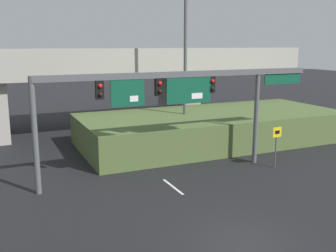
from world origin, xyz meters
TOP-DOWN VIEW (x-y plane):
  - ground_plane at (0.00, 0.00)m, footprint 160.00×160.00m
  - lane_markings at (0.00, 10.61)m, footprint 0.14×28.44m
  - signal_gantry at (1.10, 8.10)m, footprint 16.32×0.44m
  - speed_limit_sign at (6.86, 6.64)m, footprint 0.60×0.11m
  - highway_light_pole_near at (4.64, 14.23)m, footprint 0.70×0.36m
  - overpass_bridge at (0.00, 22.10)m, footprint 37.07×8.09m
  - grass_embankment at (6.73, 13.77)m, footprint 19.52×8.46m
  - parked_sedan_near_right at (10.86, 11.74)m, footprint 4.96×2.79m

SIDE VIEW (x-z plane):
  - ground_plane at x=0.00m, z-range 0.00..0.00m
  - lane_markings at x=0.00m, z-range 0.00..0.01m
  - parked_sedan_near_right at x=10.86m, z-range -0.05..1.37m
  - grass_embankment at x=6.73m, z-range 0.00..2.20m
  - speed_limit_sign at x=6.86m, z-range 0.38..2.93m
  - signal_gantry at x=1.10m, z-range 1.83..7.61m
  - overpass_bridge at x=0.00m, z-range 1.40..8.32m
  - highway_light_pole_near at x=4.64m, z-range 0.38..17.32m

